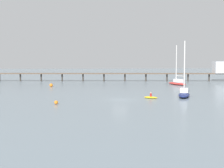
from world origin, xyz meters
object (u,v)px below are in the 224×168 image
at_px(pier, 157,71).
at_px(sailboat_navy, 184,93).
at_px(sailboat_red, 177,82).
at_px(dinghy_yellow, 151,97).
at_px(mooring_buoy_mid, 51,85).
at_px(mooring_buoy_outer, 56,102).

xyz_separation_m(pier, sailboat_navy, (-4.85, -44.79, -2.69)).
xyz_separation_m(sailboat_red, dinghy_yellow, (-13.77, -30.62, -0.53)).
xyz_separation_m(dinghy_yellow, mooring_buoy_mid, (-20.90, 26.91, 0.23)).
relative_size(pier, mooring_buoy_mid, 96.15).
xyz_separation_m(pier, mooring_buoy_outer, (-28.28, -53.11, -3.09)).
bearing_deg(mooring_buoy_mid, pier, 31.08).
height_order(sailboat_navy, mooring_buoy_outer, sailboat_navy).
height_order(pier, mooring_buoy_mid, pier).
distance_m(sailboat_red, dinghy_yellow, 33.58).
xyz_separation_m(sailboat_navy, mooring_buoy_outer, (-23.43, -8.32, -0.40)).
relative_size(pier, sailboat_navy, 7.99).
height_order(dinghy_yellow, mooring_buoy_outer, dinghy_yellow).
relative_size(pier, mooring_buoy_outer, 140.74).
bearing_deg(mooring_buoy_outer, sailboat_red, 50.75).
relative_size(pier, sailboat_red, 7.62).
bearing_deg(mooring_buoy_outer, mooring_buoy_mid, 97.26).
bearing_deg(dinghy_yellow, mooring_buoy_mid, 127.83).
bearing_deg(sailboat_red, mooring_buoy_mid, -173.90).
distance_m(mooring_buoy_outer, mooring_buoy_mid, 33.77).
height_order(pier, dinghy_yellow, pier).
xyz_separation_m(pier, dinghy_yellow, (-11.65, -46.53, -3.18)).
bearing_deg(dinghy_yellow, pier, 75.94).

